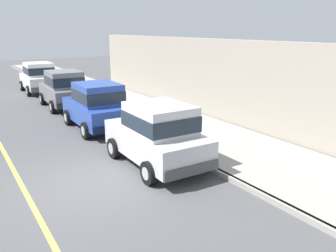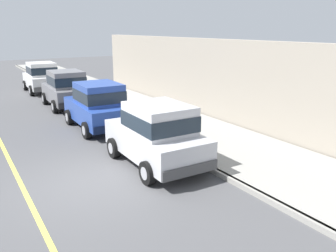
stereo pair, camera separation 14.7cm
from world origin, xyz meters
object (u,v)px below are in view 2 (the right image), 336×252
(car_blue_hatchback, at_px, (98,105))
(car_white_hatchback, at_px, (42,77))
(dog_white, at_px, (182,124))
(car_silver_hatchback, at_px, (157,134))
(car_grey_hatchback, at_px, (66,88))

(car_blue_hatchback, xyz_separation_m, car_white_hatchback, (-0.01, 9.86, 0.00))
(car_blue_hatchback, relative_size, car_white_hatchback, 1.00)
(car_blue_hatchback, xyz_separation_m, dog_white, (2.36, -2.53, -0.55))
(car_silver_hatchback, height_order, car_white_hatchback, same)
(car_silver_hatchback, distance_m, dog_white, 3.18)
(car_blue_hatchback, distance_m, car_white_hatchback, 9.86)
(car_grey_hatchback, xyz_separation_m, car_white_hatchback, (-0.06, 5.19, 0.00))
(car_grey_hatchback, height_order, dog_white, car_grey_hatchback)
(car_blue_hatchback, height_order, car_grey_hatchback, same)
(car_grey_hatchback, distance_m, dog_white, 7.58)
(car_grey_hatchback, xyz_separation_m, dog_white, (2.31, -7.20, -0.55))
(car_grey_hatchback, height_order, car_white_hatchback, same)
(car_grey_hatchback, relative_size, car_white_hatchback, 1.00)
(dog_white, bearing_deg, car_grey_hatchback, 107.76)
(car_blue_hatchback, xyz_separation_m, car_grey_hatchback, (0.05, 4.68, 0.00))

